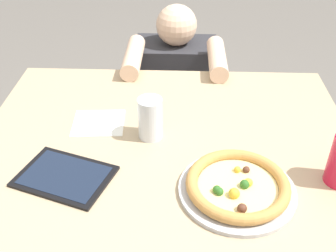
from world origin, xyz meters
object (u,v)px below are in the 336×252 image
pizza_near (237,186)px  tablet (65,176)px  water_cup_clear (150,118)px  diner_seated (175,106)px

pizza_near → tablet: bearing=175.3°
water_cup_clear → diner_seated: diner_seated is taller
tablet → diner_seated: size_ratio=0.31×
pizza_near → diner_seated: (-0.18, 0.92, -0.35)m
water_cup_clear → diner_seated: (0.06, 0.69, -0.40)m
water_cup_clear → tablet: bearing=-138.1°
diner_seated → tablet: bearing=-107.4°
diner_seated → pizza_near: bearing=-79.2°
water_cup_clear → tablet: (-0.21, -0.19, -0.06)m
tablet → pizza_near: bearing=-4.7°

